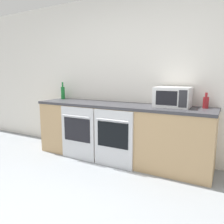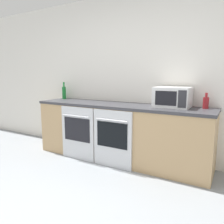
# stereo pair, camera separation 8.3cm
# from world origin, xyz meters

# --- Properties ---
(wall_back) EXTENTS (10.00, 0.06, 2.60)m
(wall_back) POSITION_xyz_m (0.00, 2.24, 1.30)
(wall_back) COLOR silver
(wall_back) RESTS_ON ground_plane
(counter_back) EXTENTS (2.78, 0.63, 0.88)m
(counter_back) POSITION_xyz_m (0.00, 1.91, 0.44)
(counter_back) COLOR tan
(counter_back) RESTS_ON ground_plane
(oven_left) EXTENTS (0.61, 0.06, 0.84)m
(oven_left) POSITION_xyz_m (-0.57, 1.59, 0.43)
(oven_left) COLOR silver
(oven_left) RESTS_ON ground_plane
(oven_right) EXTENTS (0.61, 0.06, 0.84)m
(oven_right) POSITION_xyz_m (0.07, 1.59, 0.43)
(oven_right) COLOR silver
(oven_right) RESTS_ON ground_plane
(microwave) EXTENTS (0.47, 0.38, 0.28)m
(microwave) POSITION_xyz_m (0.79, 1.98, 1.02)
(microwave) COLOR silver
(microwave) RESTS_ON counter_back
(bottle_red) EXTENTS (0.08, 0.08, 0.21)m
(bottle_red) POSITION_xyz_m (1.21, 2.07, 0.97)
(bottle_red) COLOR maroon
(bottle_red) RESTS_ON counter_back
(bottle_green) EXTENTS (0.07, 0.07, 0.31)m
(bottle_green) POSITION_xyz_m (-1.26, 2.08, 1.01)
(bottle_green) COLOR #19722D
(bottle_green) RESTS_ON counter_back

